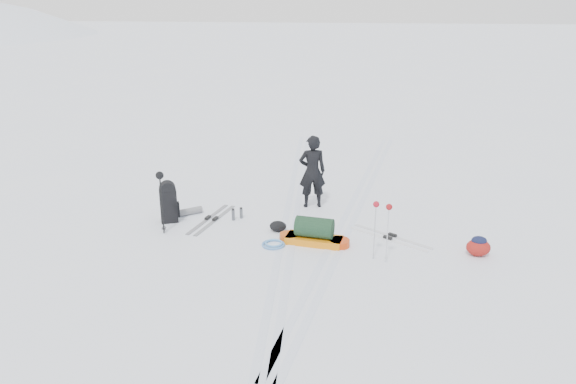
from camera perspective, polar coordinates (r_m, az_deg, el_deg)
name	(u,v)px	position (r m, az deg, el deg)	size (l,w,h in m)	color
ground	(288,236)	(12.17, -0.04, -4.47)	(200.00, 200.00, 0.00)	white
ski_tracks	(319,222)	(12.91, 3.20, -3.04)	(3.38, 17.97, 0.01)	silver
skier	(312,172)	(13.56, 2.48, 2.09)	(0.65, 0.43, 1.79)	black
pulk_sled	(314,234)	(11.74, 2.68, -4.24)	(1.55, 0.65, 0.58)	orange
expedition_rucksack	(171,203)	(13.08, -11.77, -1.05)	(0.84, 0.93, 0.97)	black
ski_poles_black	(160,183)	(12.23, -12.86, 0.90)	(0.17, 0.20, 1.40)	black
ski_poles_silver	(382,212)	(10.83, 9.55, -2.05)	(0.36, 0.23, 1.21)	#B1B4B8
touring_skis_grey	(212,219)	(13.13, -7.77, -2.75)	(0.68, 1.95, 0.07)	#919599
touring_skis_white	(390,237)	(12.25, 10.33, -4.57)	(1.75, 1.31, 0.07)	silver
rope_coil	(274,244)	(11.72, -1.48, -5.30)	(0.65, 0.65, 0.06)	#4F83C0
small_daypack	(478,246)	(11.84, 18.78, -5.24)	(0.59, 0.55, 0.41)	maroon
thermos_pair	(237,214)	(13.05, -5.19, -2.22)	(0.23, 0.22, 0.28)	#525359
stuff_sack	(278,226)	(12.36, -1.03, -3.49)	(0.40, 0.32, 0.23)	black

